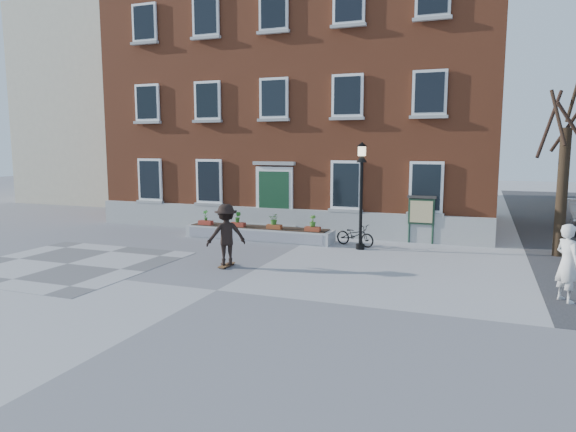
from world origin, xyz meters
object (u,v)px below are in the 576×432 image
at_px(bicycle, 355,235).
at_px(bystander, 567,263).
at_px(lamp_post, 361,181).
at_px(skateboarder, 226,235).
at_px(notice_board, 421,211).

relative_size(bicycle, bystander, 0.83).
relative_size(lamp_post, skateboarder, 1.97).
bearing_deg(skateboarder, bystander, -1.90).
bearing_deg(skateboarder, bicycle, 58.05).
xyz_separation_m(notice_board, skateboarder, (-5.27, -6.27, -0.23)).
relative_size(bystander, lamp_post, 0.49).
xyz_separation_m(bystander, lamp_post, (-6.15, 4.58, 1.57)).
distance_m(lamp_post, notice_board, 3.07).
xyz_separation_m(bicycle, bystander, (6.47, -5.11, 0.54)).
height_order(lamp_post, skateboarder, lamp_post).
bearing_deg(skateboarder, notice_board, 49.94).
xyz_separation_m(bicycle, skateboarder, (-2.99, -4.80, 0.61)).
bearing_deg(notice_board, bicycle, -147.17).
bearing_deg(bicycle, notice_board, -40.20).
height_order(bicycle, notice_board, notice_board).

